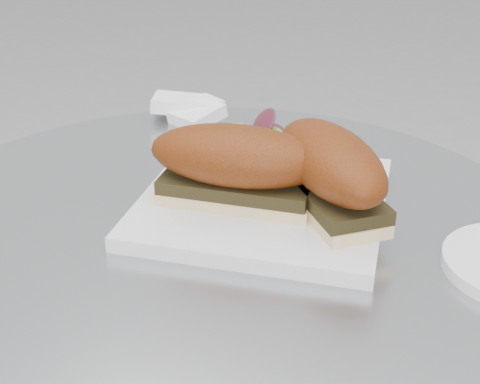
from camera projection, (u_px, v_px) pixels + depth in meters
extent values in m
cylinder|color=#A2A4A9|center=(214.00, 235.00, 0.67)|extent=(0.70, 0.70, 0.02)
cube|color=silver|center=(264.00, 201.00, 0.70)|extent=(0.30, 0.30, 0.02)
cube|color=beige|center=(237.00, 196.00, 0.68)|extent=(0.17, 0.10, 0.01)
cube|color=black|center=(237.00, 184.00, 0.67)|extent=(0.16, 0.10, 0.01)
ellipsoid|color=#672609|center=(237.00, 156.00, 0.66)|extent=(0.19, 0.12, 0.06)
cube|color=beige|center=(328.00, 201.00, 0.67)|extent=(0.16, 0.15, 0.01)
cube|color=black|center=(329.00, 189.00, 0.67)|extent=(0.16, 0.15, 0.01)
ellipsoid|color=#672609|center=(331.00, 160.00, 0.65)|extent=(0.19, 0.18, 0.06)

